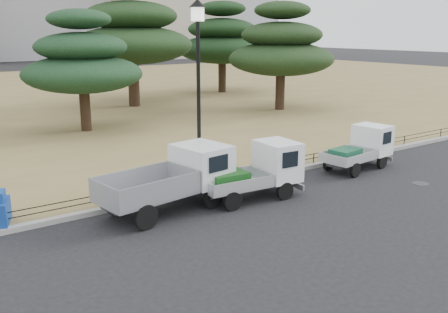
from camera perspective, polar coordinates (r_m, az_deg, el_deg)
ground at (r=15.62m, az=4.23°, el=-6.12°), size 220.00×220.00×0.00m
lawn at (r=43.26m, az=-22.39°, el=6.10°), size 120.00×56.00×0.15m
curb at (r=17.57m, az=-1.12°, el=-3.46°), size 120.00×0.25×0.16m
truck_large at (r=15.42m, az=-5.78°, el=-2.35°), size 4.48×2.26×1.87m
truck_kei_front at (r=16.48m, az=3.75°, el=-1.71°), size 3.52×1.72×1.81m
truck_kei_rear at (r=20.72m, az=15.36°, el=0.93°), size 3.32×1.70×1.67m
street_lamp at (r=16.79m, az=-2.97°, el=10.66°), size 0.56×0.56×6.25m
pipe_fence at (r=17.58m, az=-1.40°, el=-2.23°), size 38.00×0.04×0.40m
manhole at (r=19.53m, az=21.54°, el=-2.89°), size 0.60×0.60×0.01m
pine_center_left at (r=27.54m, az=-15.92°, el=10.38°), size 6.24×6.24×6.35m
pine_center_right at (r=36.03m, az=-10.53°, el=13.82°), size 8.36×8.36×8.87m
pine_east_near at (r=34.13m, az=6.56°, el=12.22°), size 7.05×7.05×7.12m
pine_east_far at (r=43.69m, az=-0.21°, el=13.15°), size 7.62×7.62×7.66m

